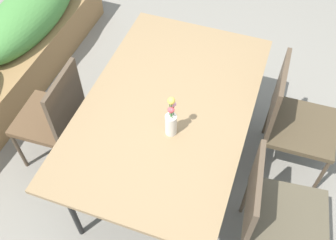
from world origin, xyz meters
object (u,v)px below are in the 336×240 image
Objects in this scene: chair_near_right at (292,117)px; flower_vase at (171,120)px; chair_far_side at (55,115)px; chair_near_left at (274,213)px; dining_table at (168,109)px.

flower_vase reaches higher than chair_near_right.
chair_near_right is 3.04× the size of flower_vase.
flower_vase is at bearing -95.90° from chair_far_side.
chair_near_left is at bearing -100.89° from chair_far_side.
dining_table is at bearing 23.95° from flower_vase.
chair_near_right reaches higher than dining_table.
chair_far_side is at bearing -73.17° from chair_near_right.
chair_near_left is 2.91× the size of flower_vase.
flower_vase is (-0.20, -0.09, 0.16)m from dining_table.
dining_table is 1.85× the size of chair_far_side.
chair_far_side is 1.01× the size of chair_near_left.
chair_far_side is 0.96m from flower_vase.
chair_near_left is (-0.23, -1.59, 0.01)m from chair_far_side.
chair_near_left reaches higher than dining_table.
chair_near_right is at bearing -74.24° from chair_far_side.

